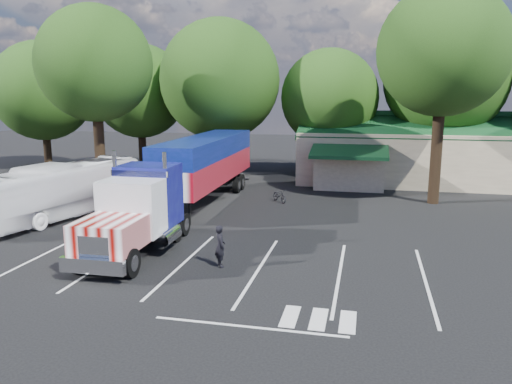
% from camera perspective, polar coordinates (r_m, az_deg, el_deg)
% --- Properties ---
extents(ground, '(120.00, 120.00, 0.00)m').
position_cam_1_polar(ground, '(26.56, -3.67, -3.95)').
color(ground, black).
rests_on(ground, ground).
extents(event_hall, '(24.20, 14.12, 5.55)m').
position_cam_1_polar(event_hall, '(43.14, 21.29, 4.15)').
color(event_hall, '#C7B494').
rests_on(event_hall, ground).
extents(tree_row_a, '(9.00, 9.00, 11.68)m').
position_cam_1_polar(tree_row_a, '(50.45, -23.19, 10.57)').
color(tree_row_a, black).
rests_on(tree_row_a, ground).
extents(tree_row_b, '(8.40, 8.40, 11.35)m').
position_cam_1_polar(tree_row_b, '(46.99, -13.12, 11.16)').
color(tree_row_b, black).
rests_on(tree_row_b, ground).
extents(tree_row_c, '(10.00, 10.00, 13.05)m').
position_cam_1_polar(tree_row_c, '(42.61, -4.15, 12.65)').
color(tree_row_c, black).
rests_on(tree_row_c, ground).
extents(tree_row_d, '(8.00, 8.00, 10.60)m').
position_cam_1_polar(tree_row_d, '(42.21, 8.39, 10.61)').
color(tree_row_d, black).
rests_on(tree_row_d, ground).
extents(tree_row_e, '(9.60, 9.60, 12.90)m').
position_cam_1_polar(tree_row_e, '(42.98, 20.82, 12.02)').
color(tree_row_e, black).
rests_on(tree_row_e, ground).
extents(tree_near_left, '(7.60, 7.60, 12.65)m').
position_cam_1_polar(tree_near_left, '(35.43, -17.97, 13.71)').
color(tree_near_left, black).
rests_on(tree_near_left, ground).
extents(tree_near_right, '(8.00, 8.00, 13.50)m').
position_cam_1_polar(tree_near_right, '(33.45, 20.63, 14.84)').
color(tree_near_right, black).
rests_on(tree_near_right, ground).
extents(semi_truck, '(3.49, 21.22, 4.43)m').
position_cam_1_polar(semi_truck, '(29.34, -7.26, 2.44)').
color(semi_truck, black).
rests_on(semi_truck, ground).
extents(woman, '(0.68, 0.75, 1.72)m').
position_cam_1_polar(woman, '(20.36, -4.12, -6.17)').
color(woman, black).
rests_on(woman, ground).
extents(bicycle, '(1.45, 1.62, 0.85)m').
position_cam_1_polar(bicycle, '(32.42, 2.71, -0.39)').
color(bicycle, black).
rests_on(bicycle, ground).
extents(tour_bus, '(4.68, 11.27, 3.06)m').
position_cam_1_polar(tour_bus, '(30.49, -21.13, 0.23)').
color(tour_bus, white).
rests_on(tour_bus, ground).
extents(silver_sedan, '(4.75, 1.86, 1.54)m').
position_cam_1_polar(silver_sedan, '(39.14, 9.21, 1.99)').
color(silver_sedan, '#B1B5BA').
rests_on(silver_sedan, ground).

